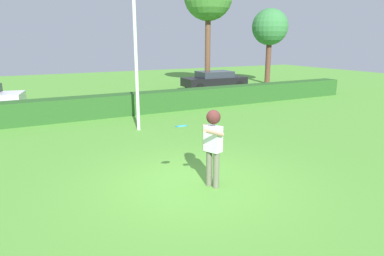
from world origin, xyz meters
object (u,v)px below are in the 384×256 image
(frisbee, at_px, (181,126))
(lamppost, at_px, (135,42))
(parked_car_black, at_px, (214,80))
(birch_tree, at_px, (270,28))
(person, at_px, (213,140))

(frisbee, distance_m, lamppost, 6.09)
(frisbee, xyz_separation_m, parked_car_black, (9.05, 13.51, -0.85))
(birch_tree, bearing_deg, frisbee, -134.63)
(parked_car_black, xyz_separation_m, birch_tree, (5.46, 1.18, 3.44))
(lamppost, height_order, parked_car_black, lamppost)
(birch_tree, bearing_deg, person, -133.14)
(person, xyz_separation_m, parked_car_black, (8.23, 13.43, -0.43))
(person, xyz_separation_m, frisbee, (-0.81, -0.08, 0.42))
(person, bearing_deg, birch_tree, 46.86)
(parked_car_black, bearing_deg, birch_tree, 12.19)
(person, bearing_deg, lamppost, 87.63)
(lamppost, bearing_deg, frisbee, -100.28)
(person, relative_size, birch_tree, 0.32)
(person, distance_m, frisbee, 0.92)
(lamppost, xyz_separation_m, parked_car_black, (8.00, 7.74, -2.47))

